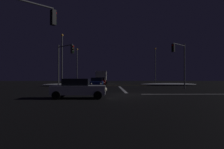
# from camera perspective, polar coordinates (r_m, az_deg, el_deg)

# --- Properties ---
(ground) EXTENTS (120.00, 120.00, 0.10)m
(ground) POSITION_cam_1_polar(r_m,az_deg,el_deg) (19.97, 4.41, -5.68)
(ground) COLOR black
(stop_line_north) EXTENTS (0.35, 14.62, 0.01)m
(stop_line_north) POSITION_cam_1_polar(r_m,az_deg,el_deg) (28.44, 2.82, -4.05)
(stop_line_north) COLOR white
(stop_line_north) RESTS_ON ground
(centre_line_ns) EXTENTS (22.00, 0.15, 0.01)m
(centre_line_ns) POSITION_cam_1_polar(r_m,az_deg,el_deg) (40.00, 1.74, -3.04)
(centre_line_ns) COLOR yellow
(centre_line_ns) RESTS_ON ground
(crosswalk_bar_east) EXTENTS (14.62, 0.40, 0.01)m
(crosswalk_bar_east) POSITION_cam_1_polar(r_m,az_deg,el_deg) (22.46, 26.98, -4.92)
(crosswalk_bar_east) COLOR white
(crosswalk_bar_east) RESTS_ON ground
(snow_bank_left_curb) EXTENTS (8.30, 1.50, 0.52)m
(snow_bank_left_curb) POSITION_cam_1_polar(r_m,az_deg,el_deg) (36.34, -12.80, -2.87)
(snow_bank_left_curb) COLOR white
(snow_bank_left_curb) RESTS_ON ground
(snow_bank_right_curb) EXTENTS (10.52, 1.50, 0.49)m
(snow_bank_right_curb) POSITION_cam_1_polar(r_m,az_deg,el_deg) (39.53, 15.53, -2.70)
(snow_bank_right_curb) COLOR white
(snow_bank_right_curb) RESTS_ON ground
(sedan_blue) EXTENTS (2.02, 4.33, 1.57)m
(sedan_blue) POSITION_cam_1_polar(r_m,az_deg,el_deg) (30.46, -4.28, -2.31)
(sedan_blue) COLOR navy
(sedan_blue) RESTS_ON ground
(sedan_red) EXTENTS (2.02, 4.33, 1.57)m
(sedan_red) POSITION_cam_1_polar(r_m,az_deg,el_deg) (37.03, -3.25, -2.00)
(sedan_red) COLOR maroon
(sedan_red) RESTS_ON ground
(sedan_gray) EXTENTS (2.02, 4.33, 1.57)m
(sedan_gray) POSITION_cam_1_polar(r_m,az_deg,el_deg) (43.44, -3.24, -1.79)
(sedan_gray) COLOR slate
(sedan_gray) RESTS_ON ground
(box_truck) EXTENTS (2.68, 8.28, 3.08)m
(box_truck) POSITION_cam_1_polar(r_m,az_deg,el_deg) (50.02, -2.96, -0.59)
(box_truck) COLOR beige
(box_truck) RESTS_ON ground
(sedan_white_crossing) EXTENTS (4.33, 2.02, 1.57)m
(sedan_white_crossing) POSITION_cam_1_polar(r_m,az_deg,el_deg) (16.35, -9.43, -3.82)
(sedan_white_crossing) COLOR silver
(sedan_white_crossing) RESTS_ON ground
(traffic_signal_sw) EXTENTS (3.55, 3.55, 6.74)m
(traffic_signal_sw) POSITION_cam_1_polar(r_m,az_deg,el_deg) (13.81, -26.07, 11.73)
(traffic_signal_sw) COLOR #4C4C51
(traffic_signal_sw) RESTS_ON ground
(traffic_signal_nw) EXTENTS (2.69, 2.69, 6.17)m
(traffic_signal_nw) POSITION_cam_1_polar(r_m,az_deg,el_deg) (28.47, -13.23, 4.46)
(traffic_signal_nw) COLOR #4C4C51
(traffic_signal_nw) RESTS_ON ground
(traffic_signal_ne) EXTENTS (2.68, 2.68, 6.39)m
(traffic_signal_ne) POSITION_cam_1_polar(r_m,az_deg,el_deg) (29.51, 18.49, 4.57)
(traffic_signal_ne) COLOR #4C4C51
(traffic_signal_ne) RESTS_ON ground
(streetlamp_left_far) EXTENTS (0.44, 0.44, 8.61)m
(streetlamp_left_far) POSITION_cam_1_polar(r_m,az_deg,el_deg) (50.63, -9.75, 3.13)
(streetlamp_left_far) COLOR #424247
(streetlamp_left_far) RESTS_ON ground
(streetlamp_left_near) EXTENTS (0.44, 0.44, 8.83)m
(streetlamp_left_near) POSITION_cam_1_polar(r_m,az_deg,el_deg) (34.97, -13.81, 4.98)
(streetlamp_left_near) COLOR #424247
(streetlamp_left_near) RESTS_ON ground
(streetlamp_right_far) EXTENTS (0.44, 0.44, 8.78)m
(streetlamp_right_far) POSITION_cam_1_polar(r_m,az_deg,el_deg) (51.33, 12.03, 3.18)
(streetlamp_right_far) COLOR #424247
(streetlamp_right_far) RESTS_ON ground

